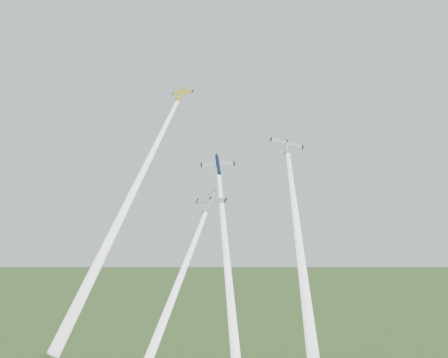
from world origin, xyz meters
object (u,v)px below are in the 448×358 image
(plane_navy, at_px, (218,165))
(plane_silver_right, at_px, (287,144))
(plane_silver_low, at_px, (210,202))
(plane_yellow, at_px, (182,93))

(plane_navy, bearing_deg, plane_silver_right, -12.86)
(plane_silver_low, bearing_deg, plane_silver_right, 49.56)
(plane_silver_right, bearing_deg, plane_navy, 172.87)
(plane_yellow, xyz_separation_m, plane_silver_right, (27.65, -6.30, -15.04))
(plane_silver_low, bearing_deg, plane_yellow, 144.19)
(plane_yellow, height_order, plane_silver_low, plane_yellow)
(plane_navy, relative_size, plane_silver_right, 1.02)
(plane_navy, height_order, plane_silver_low, plane_navy)
(plane_navy, bearing_deg, plane_silver_low, -109.41)
(plane_yellow, distance_m, plane_navy, 24.08)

